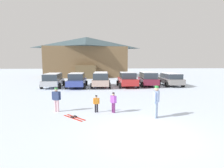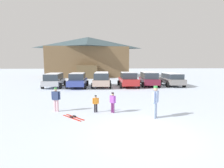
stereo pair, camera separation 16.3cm
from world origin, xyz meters
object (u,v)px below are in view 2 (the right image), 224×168
parked_red_sedan (128,79)px  skier_teen_in_navy_coat (56,98)px  skier_child_in_purple_jacket (113,101)px  skier_child_in_orange_jacket (96,103)px  skier_adult_in_blue_parka (155,100)px  pair_of_skis (73,117)px  parked_maroon_van (149,78)px  parked_grey_wagon (172,79)px  parked_beige_suv (102,79)px  parked_blue_hatchback (78,80)px  ski_lodge (88,57)px  parked_silver_wagon (54,80)px

parked_red_sedan → skier_teen_in_navy_coat: bearing=-120.1°
skier_child_in_purple_jacket → skier_child_in_orange_jacket: bearing=170.8°
skier_teen_in_navy_coat → skier_adult_in_blue_parka: size_ratio=0.84×
skier_child_in_orange_jacket → pair_of_skis: size_ratio=0.77×
parked_maroon_van → parked_grey_wagon: size_ratio=1.05×
skier_teen_in_navy_coat → skier_adult_in_blue_parka: bearing=-16.4°
skier_child_in_orange_jacket → pair_of_skis: skier_child_in_orange_jacket is taller
parked_red_sedan → pair_of_skis: 12.36m
parked_red_sedan → pair_of_skis: parked_red_sedan is taller
pair_of_skis → parked_maroon_van: bearing=58.5°
skier_teen_in_navy_coat → parked_red_sedan: bearing=59.9°
parked_beige_suv → skier_adult_in_blue_parka: bearing=-77.7°
parked_blue_hatchback → skier_adult_in_blue_parka: bearing=-65.4°
parked_grey_wagon → skier_child_in_orange_jacket: 14.21m
parked_grey_wagon → ski_lodge: bearing=124.0°
parked_silver_wagon → ski_lodge: bearing=80.1°
parked_silver_wagon → skier_child_in_purple_jacket: bearing=-61.2°
parked_blue_hatchback → skier_teen_in_navy_coat: size_ratio=3.27×
skier_adult_in_blue_parka → parked_blue_hatchback: bearing=114.6°
parked_silver_wagon → parked_maroon_van: (11.28, 0.18, 0.05)m
parked_red_sedan → skier_child_in_purple_jacket: bearing=-103.8°
parked_blue_hatchback → pair_of_skis: bearing=-84.1°
skier_teen_in_navy_coat → parked_blue_hatchback: bearing=90.1°
skier_adult_in_blue_parka → parked_beige_suv: bearing=102.3°
ski_lodge → parked_red_sedan: bearing=-71.4°
ski_lodge → skier_child_in_orange_jacket: bearing=-85.5°
parked_beige_suv → parked_maroon_van: (5.74, 0.33, -0.00)m
skier_child_in_purple_jacket → skier_child_in_orange_jacket: size_ratio=1.18×
parked_silver_wagon → pair_of_skis: (3.94, -11.78, -0.86)m
parked_red_sedan → parked_beige_suv: bearing=175.7°
parked_maroon_van → skier_adult_in_blue_parka: (-3.13, -12.28, 0.01)m
parked_blue_hatchback → parked_red_sedan: bearing=-0.0°
ski_lodge → skier_child_in_orange_jacket: 27.86m
parked_grey_wagon → pair_of_skis: 15.68m
skier_child_in_purple_jacket → ski_lodge: bearing=96.4°
skier_child_in_orange_jacket → parked_red_sedan: bearing=71.1°
pair_of_skis → skier_child_in_purple_jacket: bearing=20.3°
parked_maroon_van → parked_grey_wagon: (2.85, -0.08, -0.07)m
parked_beige_suv → skier_child_in_purple_jacket: (0.51, -10.85, -0.27)m
parked_red_sedan → parked_grey_wagon: size_ratio=0.99×
parked_grey_wagon → parked_blue_hatchback: bearing=-177.5°
skier_child_in_orange_jacket → skier_adult_in_blue_parka: bearing=-22.3°
skier_teen_in_navy_coat → parked_grey_wagon: bearing=43.2°
parked_silver_wagon → parked_maroon_van: bearing=0.9°
parked_silver_wagon → parked_maroon_van: size_ratio=0.96×
parked_blue_hatchback → skier_child_in_purple_jacket: 11.12m
parked_silver_wagon → skier_teen_in_navy_coat: bearing=-75.2°
ski_lodge → skier_teen_in_navy_coat: ski_lodge is taller
parked_silver_wagon → parked_red_sedan: bearing=-2.5°
ski_lodge → skier_child_in_orange_jacket: size_ratio=16.67×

